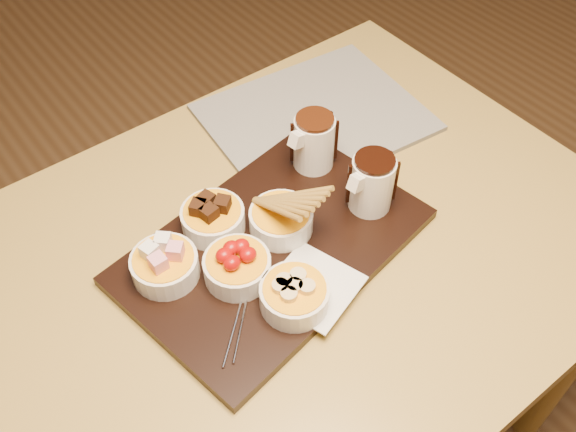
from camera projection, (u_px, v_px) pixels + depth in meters
dining_table at (259, 302)px, 1.06m from camera, size 1.20×0.80×0.75m
serving_board at (273, 246)px, 1.00m from camera, size 0.50×0.37×0.02m
napkin at (313, 286)px, 0.94m from camera, size 0.15×0.15×0.00m
bowl_marshmallows at (165, 266)px, 0.94m from camera, size 0.10×0.10×0.04m
bowl_cake at (213, 219)px, 1.00m from camera, size 0.10×0.10×0.04m
bowl_strawberries at (237, 268)px, 0.94m from camera, size 0.10×0.10×0.04m
bowl_biscotti at (281, 221)px, 1.00m from camera, size 0.10×0.10×0.04m
bowl_bananas at (294, 296)px, 0.91m from camera, size 0.10×0.10×0.04m
pitcher_dark_chocolate at (372, 184)px, 1.01m from camera, size 0.08×0.08×0.10m
pitcher_milk_chocolate at (314, 143)px, 1.07m from camera, size 0.08×0.08×0.10m
fondue_skewers at (245, 287)px, 0.93m from camera, size 0.20×0.21×0.01m
newspaper at (315, 117)px, 1.21m from camera, size 0.42×0.35×0.01m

